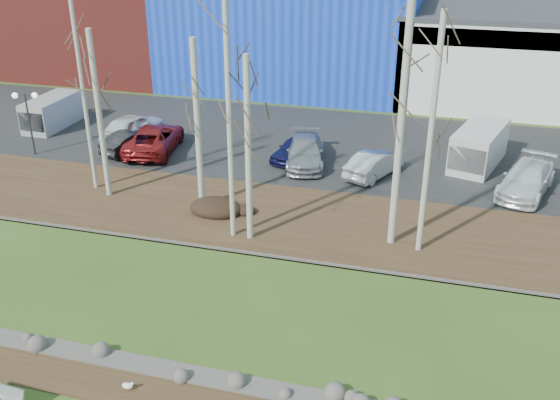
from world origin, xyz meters
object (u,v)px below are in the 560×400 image
(car_0, at_px, (133,126))
(car_5, at_px, (374,164))
(van_grey, at_px, (50,113))
(car_3, at_px, (305,152))
(street_lamp, at_px, (27,106))
(car_2, at_px, (154,139))
(car_6, at_px, (527,179))
(van_white, at_px, (478,147))
(car_1, at_px, (131,141))
(seagull, at_px, (128,386))
(car_4, at_px, (295,149))

(car_0, distance_m, car_5, 15.78)
(van_grey, bearing_deg, car_0, -4.57)
(car_3, bearing_deg, street_lamp, 177.41)
(car_2, bearing_deg, car_3, 172.88)
(street_lamp, relative_size, car_3, 0.74)
(car_6, bearing_deg, car_2, -163.96)
(van_white, bearing_deg, street_lamp, -152.98)
(car_1, relative_size, car_6, 0.75)
(street_lamp, height_order, van_grey, street_lamp)
(seagull, distance_m, car_0, 23.31)
(car_0, relative_size, van_white, 0.86)
(car_0, height_order, car_5, car_0)
(street_lamp, relative_size, car_2, 0.66)
(car_0, xyz_separation_m, car_4, (10.85, -0.83, -0.15))
(seagull, height_order, car_4, car_4)
(car_2, relative_size, van_grey, 1.25)
(car_0, bearing_deg, car_6, -172.74)
(car_2, distance_m, car_5, 13.28)
(car_3, height_order, car_4, car_3)
(car_3, bearing_deg, car_0, 160.80)
(car_2, xyz_separation_m, car_3, (9.21, 0.42, -0.05))
(street_lamp, bearing_deg, van_white, -7.20)
(car_0, height_order, car_3, car_0)
(seagull, bearing_deg, car_5, 61.04)
(car_3, height_order, car_5, car_3)
(street_lamp, xyz_separation_m, car_2, (6.74, 2.38, -2.18))
(car_1, xyz_separation_m, car_5, (14.63, 0.16, 0.05))
(car_6, xyz_separation_m, van_white, (-2.42, 3.21, 0.34))
(seagull, xyz_separation_m, car_6, (12.91, 18.53, 0.74))
(car_2, distance_m, van_grey, 8.95)
(car_4, xyz_separation_m, van_white, (10.23, 1.82, 0.46))
(car_3, bearing_deg, seagull, -105.50)
(car_2, height_order, car_4, car_2)
(car_2, bearing_deg, van_grey, -24.48)
(seagull, bearing_deg, street_lamp, 118.20)
(car_0, distance_m, car_2, 2.95)
(car_0, relative_size, car_1, 1.19)
(car_2, relative_size, car_5, 1.35)
(car_3, bearing_deg, van_white, 1.29)
(car_4, distance_m, van_white, 10.41)
(car_5, height_order, car_6, car_6)
(car_1, distance_m, car_5, 14.63)
(seagull, height_order, car_6, car_6)
(car_3, bearing_deg, van_grey, 161.51)
(seagull, relative_size, car_5, 0.10)
(car_2, xyz_separation_m, van_white, (18.71, 2.77, 0.32))
(car_4, bearing_deg, car_2, -158.37)
(street_lamp, distance_m, car_5, 20.25)
(car_1, bearing_deg, car_0, -47.75)
(car_3, xyz_separation_m, van_white, (9.50, 2.34, 0.37))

